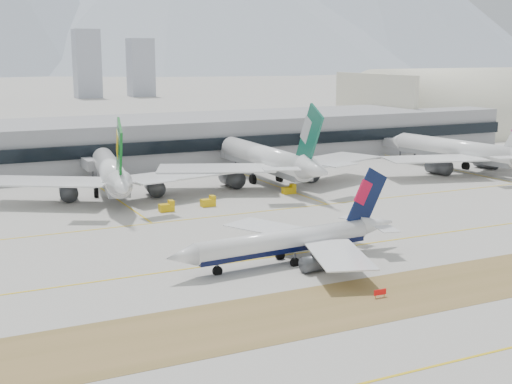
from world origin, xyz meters
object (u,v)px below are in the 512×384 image
widebody_cathay (268,160)px  taxiing_airliner (291,241)px  hangar (453,134)px  widebody_china_air (461,152)px  widebody_eva (111,174)px  terminal (139,141)px

widebody_cathay → taxiing_airliner: bearing=157.5°
taxiing_airliner → hangar: bearing=-142.7°
widebody_cathay → widebody_china_air: widebody_cathay is taller
widebody_china_air → hangar: bearing=-46.8°
widebody_cathay → widebody_eva: bearing=91.6°
widebody_china_air → terminal: 105.62m
terminal → widebody_cathay: bearing=-67.1°
widebody_eva → widebody_china_air: (110.31, -7.72, 0.00)m
taxiing_airliner → widebody_cathay: bearing=-118.0°
widebody_china_air → terminal: (-86.76, 60.21, 1.32)m
hangar → widebody_china_air: bearing=-130.1°
taxiing_airliner → widebody_china_air: 115.74m
widebody_eva → hangar: 192.45m
widebody_eva → widebody_china_air: bearing=-84.5°
widebody_eva → widebody_cathay: bearing=-80.4°
taxiing_airliner → widebody_china_air: widebody_china_air is taller
widebody_eva → terminal: widebody_eva is taller
widebody_eva → hangar: hangar is taller
widebody_eva → taxiing_airliner: bearing=-159.6°
widebody_china_air → widebody_cathay: bearing=76.5°
widebody_eva → widebody_china_air: same height
widebody_china_air → hangar: size_ratio=0.71×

